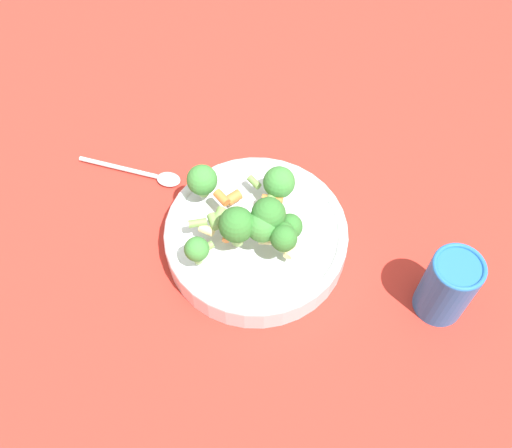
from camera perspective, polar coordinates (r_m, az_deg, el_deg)
The scene contains 5 objects.
ground_plane at distance 0.83m, azimuth 0.00°, elevation -2.06°, with size 3.00×3.00×0.00m, color #B72D23.
bowl at distance 0.81m, azimuth 0.00°, elevation -1.20°, with size 0.25×0.25×0.05m.
pasta_salad at distance 0.75m, azimuth -0.25°, elevation 0.91°, with size 0.17×0.18×0.08m.
cup at distance 0.78m, azimuth 17.84°, elevation -5.61°, with size 0.06×0.06×0.11m.
spoon at distance 0.91m, azimuth -10.19°, elevation 4.65°, with size 0.12×0.13×0.01m.
Camera 1 is at (0.37, -0.19, 0.72)m, focal length 42.00 mm.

